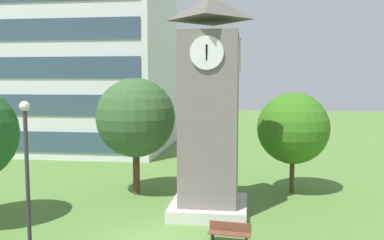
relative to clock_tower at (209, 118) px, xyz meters
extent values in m
cube|color=silver|center=(-13.69, 19.38, 4.61)|extent=(14.90, 13.98, 19.20)
cube|color=#384C60|center=(-13.69, 12.35, -3.39)|extent=(13.71, 0.10, 1.80)
cube|color=#384C60|center=(-13.69, 12.35, -0.19)|extent=(13.71, 0.10, 1.80)
cube|color=#384C60|center=(-13.69, 12.35, 3.01)|extent=(13.71, 0.10, 1.80)
cube|color=#384C60|center=(-13.69, 12.35, 6.21)|extent=(13.71, 0.10, 1.80)
cube|color=slate|center=(0.00, 0.00, -0.33)|extent=(2.89, 2.89, 9.31)
cube|color=beige|center=(0.00, 0.00, -4.69)|extent=(3.91, 3.91, 0.60)
pyramid|color=#5D5751|center=(0.00, 0.00, 5.52)|extent=(3.18, 3.18, 1.19)
cylinder|color=white|center=(0.00, -1.50, 3.21)|extent=(1.59, 0.12, 1.59)
cylinder|color=white|center=(1.50, 0.00, 3.21)|extent=(0.12, 1.59, 1.59)
cube|color=black|center=(0.00, -1.57, 3.35)|extent=(0.09, 0.06, 0.48)
cube|color=black|center=(0.00, -1.58, 3.21)|extent=(0.06, 0.05, 0.72)
cube|color=brown|center=(1.23, -3.96, -4.54)|extent=(1.84, 0.69, 0.06)
cube|color=brown|center=(1.25, -3.74, -4.31)|extent=(1.79, 0.26, 0.40)
cube|color=black|center=(0.51, -3.88, -4.76)|extent=(0.13, 0.44, 0.45)
cube|color=black|center=(1.94, -4.05, -4.76)|extent=(0.13, 0.44, 0.45)
cylinder|color=#333338|center=(-5.78, -7.46, -2.07)|extent=(0.14, 0.14, 5.83)
sphere|color=#F2EFCC|center=(-5.78, -7.46, 1.02)|extent=(0.36, 0.36, 0.36)
cylinder|color=#513823|center=(-4.72, 3.01, -3.48)|extent=(0.41, 0.41, 3.02)
sphere|color=#375C30|center=(-4.72, 3.01, -0.30)|extent=(4.75, 4.75, 4.75)
cylinder|color=#513823|center=(4.70, 4.61, -3.75)|extent=(0.29, 0.29, 2.48)
sphere|color=#36731B|center=(4.70, 4.61, -0.98)|extent=(4.37, 4.37, 4.37)
camera|label=1|loc=(1.90, -20.81, 1.91)|focal=38.40mm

